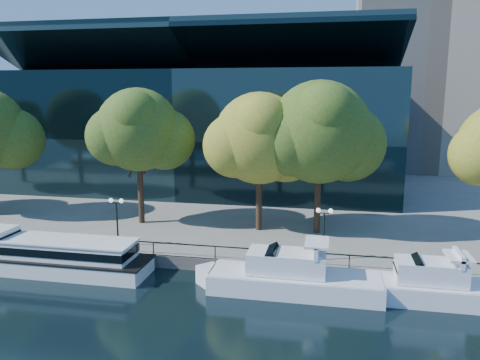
% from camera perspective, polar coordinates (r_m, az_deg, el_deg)
% --- Properties ---
extents(ground, '(160.00, 160.00, 0.00)m').
position_cam_1_polar(ground, '(35.39, -12.41, -12.06)').
color(ground, black).
rests_on(ground, ground).
extents(promenade, '(90.00, 67.08, 1.00)m').
position_cam_1_polar(promenade, '(68.76, -0.31, -0.18)').
color(promenade, slate).
rests_on(promenade, ground).
extents(railing, '(88.20, 0.08, 0.99)m').
position_cam_1_polar(railing, '(37.52, -10.54, -7.50)').
color(railing, black).
rests_on(railing, promenade).
extents(convention_building, '(50.00, 24.57, 21.43)m').
position_cam_1_polar(convention_building, '(64.19, -4.66, 6.21)').
color(convention_building, black).
rests_on(convention_building, ground).
extents(tour_boat, '(16.60, 3.70, 3.15)m').
position_cam_1_polar(tour_boat, '(38.96, -22.35, -8.38)').
color(tour_boat, white).
rests_on(tour_boat, ground).
extents(cruiser_near, '(12.98, 3.34, 3.76)m').
position_cam_1_polar(cruiser_near, '(32.76, 5.79, -11.56)').
color(cruiser_near, white).
rests_on(cruiser_near, ground).
extents(cruiser_far, '(10.83, 3.00, 3.54)m').
position_cam_1_polar(cruiser_far, '(33.65, 22.11, -11.79)').
color(cruiser_far, white).
rests_on(cruiser_far, ground).
extents(tree_2, '(9.78, 8.02, 12.94)m').
position_cam_1_polar(tree_2, '(45.03, -12.14, 5.78)').
color(tree_2, black).
rests_on(tree_2, promenade).
extents(tree_3, '(10.26, 8.41, 12.56)m').
position_cam_1_polar(tree_3, '(41.80, 2.60, 4.85)').
color(tree_3, black).
rests_on(tree_3, promenade).
extents(tree_4, '(11.24, 9.22, 13.58)m').
position_cam_1_polar(tree_4, '(41.37, 9.93, 5.49)').
color(tree_4, black).
rests_on(tree_4, promenade).
extents(lamp_1, '(1.26, 0.36, 4.03)m').
position_cam_1_polar(lamp_1, '(39.46, -14.81, -3.67)').
color(lamp_1, black).
rests_on(lamp_1, promenade).
extents(lamp_2, '(1.26, 0.36, 4.03)m').
position_cam_1_polar(lamp_2, '(35.59, 10.22, -5.06)').
color(lamp_2, black).
rests_on(lamp_2, promenade).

